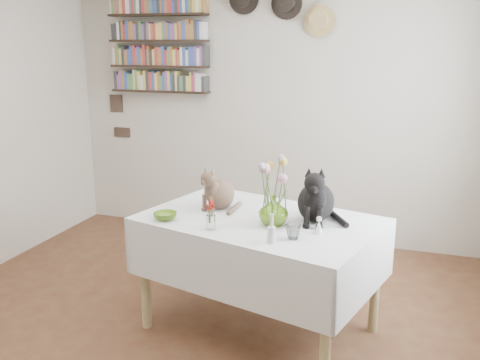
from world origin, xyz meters
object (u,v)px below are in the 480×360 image
(tabby_cat, at_px, (221,186))
(black_cat, at_px, (316,192))
(flower_vase, at_px, (273,211))
(dining_table, at_px, (260,247))
(bookshelf_unit, at_px, (159,45))

(tabby_cat, relative_size, black_cat, 0.81)
(black_cat, bearing_deg, flower_vase, -147.95)
(dining_table, bearing_deg, black_cat, 12.30)
(flower_vase, bearing_deg, tabby_cat, 151.68)
(black_cat, bearing_deg, dining_table, -172.87)
(tabby_cat, xyz_separation_m, black_cat, (0.66, -0.06, 0.04))
(dining_table, relative_size, black_cat, 4.41)
(black_cat, relative_size, bookshelf_unit, 0.37)
(black_cat, bearing_deg, tabby_cat, 169.64)
(tabby_cat, bearing_deg, flower_vase, -2.82)
(flower_vase, relative_size, bookshelf_unit, 0.19)
(dining_table, relative_size, flower_vase, 8.78)
(black_cat, bearing_deg, bookshelf_unit, 133.94)
(tabby_cat, xyz_separation_m, flower_vase, (0.43, -0.23, -0.06))
(tabby_cat, height_order, bookshelf_unit, bookshelf_unit)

